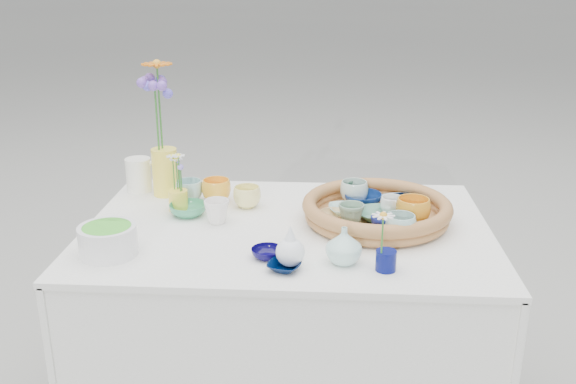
{
  "coord_description": "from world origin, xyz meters",
  "views": [
    {
      "loc": [
        0.12,
        -1.86,
        1.53
      ],
      "look_at": [
        0.0,
        0.02,
        0.87
      ],
      "focal_mm": 40.0,
      "sensor_mm": 36.0,
      "label": 1
    }
  ],
  "objects": [
    {
      "name": "bud_vase_cobalt",
      "position": [
        0.28,
        -0.3,
        0.79
      ],
      "size": [
        0.06,
        0.06,
        0.06
      ],
      "primitive_type": "cylinder",
      "rotation": [
        0.0,
        0.0,
        -0.14
      ],
      "color": "#050B51",
      "rests_on": "display_table"
    },
    {
      "name": "fluted_bowl",
      "position": [
        -0.49,
        -0.24,
        0.81
      ],
      "size": [
        0.19,
        0.19,
        0.09
      ],
      "primitive_type": null,
      "rotation": [
        0.0,
        0.0,
        -0.19
      ],
      "color": "white",
      "rests_on": "display_table"
    },
    {
      "name": "loose_ceramic_3",
      "position": [
        -0.22,
        0.01,
        0.8
      ],
      "size": [
        0.11,
        0.11,
        0.08
      ],
      "primitive_type": "imported",
      "rotation": [
        0.0,
        0.0,
        0.4
      ],
      "color": "white",
      "rests_on": "display_table"
    },
    {
      "name": "hydrangea",
      "position": [
        -0.46,
        0.25,
        1.04
      ],
      "size": [
        0.11,
        0.11,
        0.31
      ],
      "primitive_type": null,
      "rotation": [
        0.0,
        0.0,
        -0.25
      ],
      "color": "#754CC0",
      "rests_on": "tall_vase_yellow"
    },
    {
      "name": "white_pitcher",
      "position": [
        -0.56,
        0.3,
        0.83
      ],
      "size": [
        0.14,
        0.1,
        0.12
      ],
      "primitive_type": null,
      "rotation": [
        0.0,
        0.0,
        -0.11
      ],
      "color": "white",
      "rests_on": "display_table"
    },
    {
      "name": "gerbera",
      "position": [
        -0.46,
        0.27,
        1.08
      ],
      "size": [
        0.15,
        0.15,
        0.31
      ],
      "primitive_type": null,
      "rotation": [
        0.0,
        0.0,
        -0.32
      ],
      "color": "orange",
      "rests_on": "tall_vase_yellow"
    },
    {
      "name": "tray_ceramic_1",
      "position": [
        0.38,
        0.13,
        0.8
      ],
      "size": [
        0.14,
        0.14,
        0.04
      ],
      "primitive_type": "imported",
      "rotation": [
        0.0,
        0.0,
        0.31
      ],
      "color": "black",
      "rests_on": "wicker_tray"
    },
    {
      "name": "tray_ceramic_11",
      "position": [
        0.34,
        -0.12,
        0.82
      ],
      "size": [
        0.11,
        0.11,
        0.07
      ],
      "primitive_type": "imported",
      "rotation": [
        0.0,
        0.0,
        0.15
      ],
      "color": "#9FCDC6",
      "rests_on": "wicker_tray"
    },
    {
      "name": "loose_ceramic_5",
      "position": [
        -0.35,
        0.21,
        0.8
      ],
      "size": [
        0.11,
        0.11,
        0.07
      ],
      "primitive_type": "imported",
      "rotation": [
        0.0,
        0.0,
        -0.15
      ],
      "color": "#9CC9C6",
      "rests_on": "display_table"
    },
    {
      "name": "tray_ceramic_12",
      "position": [
        0.22,
        0.19,
        0.81
      ],
      "size": [
        0.08,
        0.08,
        0.06
      ],
      "primitive_type": "imported",
      "rotation": [
        0.0,
        0.0,
        0.02
      ],
      "color": "#4A765F",
      "rests_on": "wicker_tray"
    },
    {
      "name": "tray_ceramic_6",
      "position": [
        0.21,
        0.18,
        0.82
      ],
      "size": [
        0.11,
        0.11,
        0.07
      ],
      "primitive_type": "imported",
      "rotation": [
        0.0,
        0.0,
        -0.27
      ],
      "color": "silver",
      "rests_on": "wicker_tray"
    },
    {
      "name": "tray_ceramic_8",
      "position": [
        0.36,
        0.16,
        0.8
      ],
      "size": [
        0.13,
        0.13,
        0.03
      ],
      "primitive_type": "imported",
      "rotation": [
        0.0,
        0.0,
        0.32
      ],
      "color": "#79A7D0",
      "rests_on": "wicker_tray"
    },
    {
      "name": "tray_ceramic_2",
      "position": [
        0.39,
        -0.01,
        0.82
      ],
      "size": [
        0.12,
        0.12,
        0.08
      ],
      "primitive_type": "imported",
      "rotation": [
        0.0,
        0.0,
        0.14
      ],
      "color": "orange",
      "rests_on": "wicker_tray"
    },
    {
      "name": "wicker_tray",
      "position": [
        0.28,
        0.05,
        0.8
      ],
      "size": [
        0.47,
        0.47,
        0.08
      ],
      "primitive_type": null,
      "color": "#A36332",
      "rests_on": "display_table"
    },
    {
      "name": "bud_vase_seafoam",
      "position": [
        0.17,
        -0.26,
        0.82
      ],
      "size": [
        0.1,
        0.1,
        0.1
      ],
      "primitive_type": "imported",
      "rotation": [
        0.0,
        0.0,
        -0.05
      ],
      "color": "silver",
      "rests_on": "display_table"
    },
    {
      "name": "loose_ceramic_1",
      "position": [
        -0.15,
        0.16,
        0.8
      ],
      "size": [
        0.12,
        0.12,
        0.07
      ],
      "primitive_type": "imported",
      "rotation": [
        0.0,
        0.0,
        0.33
      ],
      "color": "#FCF08C",
      "rests_on": "display_table"
    },
    {
      "name": "loose_ceramic_6",
      "position": [
        0.01,
        -0.31,
        0.78
      ],
      "size": [
        0.11,
        0.11,
        0.02
      ],
      "primitive_type": "imported",
      "rotation": [
        0.0,
        0.0,
        -0.3
      ],
      "color": "#000E30",
      "rests_on": "display_table"
    },
    {
      "name": "loose_ceramic_2",
      "position": [
        -0.33,
        0.07,
        0.78
      ],
      "size": [
        0.12,
        0.12,
        0.04
      ],
      "primitive_type": "imported",
      "rotation": [
        0.0,
        0.0,
        0.0
      ],
      "color": "#3A9567",
      "rests_on": "display_table"
    },
    {
      "name": "tray_ceramic_10",
      "position": [
        0.14,
        0.01,
        0.8
      ],
      "size": [
        0.11,
        0.11,
        0.03
      ],
      "primitive_type": "imported",
      "rotation": [
        0.0,
        0.0,
        0.22
      ],
      "color": "#DFB87D",
      "rests_on": "wicker_tray"
    },
    {
      "name": "tray_ceramic_9",
      "position": [
        0.28,
        -0.1,
        0.81
      ],
      "size": [
        0.07,
        0.07,
        0.06
      ],
      "primitive_type": "imported",
      "rotation": [
        0.0,
        0.0,
        -0.09
      ],
      "color": "navy",
      "rests_on": "wicker_tray"
    },
    {
      "name": "tray_ceramic_7",
      "position": [
        0.33,
        0.07,
        0.81
      ],
      "size": [
        0.09,
        0.09,
        0.06
      ],
      "primitive_type": "imported",
      "rotation": [
        0.0,
        0.0,
        -0.22
      ],
      "color": "white",
      "rests_on": "wicker_tray"
    },
    {
      "name": "bud_vase_paleblue",
      "position": [
        0.02,
        -0.28,
        0.83
      ],
      "size": [
        0.09,
        0.09,
        0.12
      ],
      "primitive_type": null,
      "rotation": [
        0.0,
        0.0,
        0.16
      ],
      "color": "white",
      "rests_on": "display_table"
    },
    {
      "name": "tall_vase_yellow",
      "position": [
        -0.45,
        0.27,
        0.85
      ],
      "size": [
        0.1,
        0.1,
        0.17
      ],
      "primitive_type": "cylinder",
      "rotation": [
        0.0,
        0.0,
        -0.09
      ],
      "color": "#FFE644",
      "rests_on": "display_table"
    },
    {
      "name": "daisy_cup",
      "position": [
        -0.37,
        0.12,
        0.8
      ],
      "size": [
        0.06,
        0.06,
        0.07
      ],
      "primitive_type": "cylinder",
      "rotation": [
        0.0,
        0.0,
        -0.0
      ],
      "color": "yellow",
      "rests_on": "display_table"
    },
    {
      "name": "tray_ceramic_5",
      "position": [
        0.18,
        0.07,
        0.8
      ],
      "size": [
        0.12,
        0.12,
        0.03
      ],
      "primitive_type": "imported",
      "rotation": [
        0.0,
        0.0,
        0.16
      ],
      "color": "#90BAB0",
      "rests_on": "wicker_tray"
    },
    {
      "name": "single_daisy",
      "position": [
        0.27,
        -0.31,
        0.87
      ],
      "size": [
        0.09,
        0.09,
        0.13
      ],
      "primitive_type": null,
      "rotation": [
        0.0,
        0.0,
        -0.43
      ],
      "color": "white",
      "rests_on": "bud_vase_cobalt"
    },
    {
      "name": "tray_ceramic_3",
      "position": [
        0.27,
        0.03,
        0.8
      ],
      "size": [
        0.16,
        0.16,
        0.03
      ],
      "primitive_type": "imported",
      "rotation": [
        0.0,
        0.0,
        0.38
      ],
      "color": "#43755F",
      "rests_on": "wicker_tray"
    },
    {
      "name": "tray_ceramic_0",
      "position": [
        0.24,
        0.16,
        0.8
      ],
      "size": [
        0.15,
        0.15,
        0.04
      ],
      "primitive_type": "imported",
      "rotation": [
        0.0,
        0.0,
        0.23
      ],
      "color": "navy",
      "rests_on": "wicker_tray"
    },
    {
      "name": "daisy_posy",
      "position": [
        -0.37,
        0.12,
        0.9
      ],
      "size": [
        0.1,
        0.1,
        0.13
      ],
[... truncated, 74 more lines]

